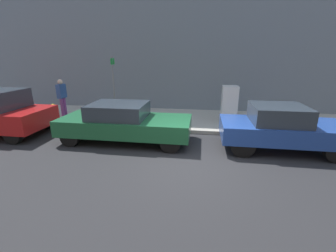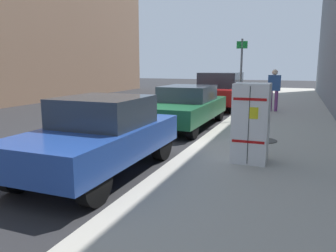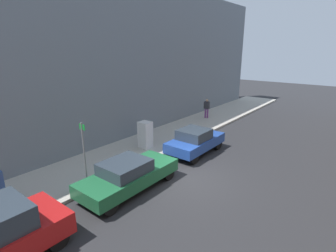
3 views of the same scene
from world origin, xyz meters
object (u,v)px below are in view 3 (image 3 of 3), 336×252
Objects in this scene: parked_sedan_green at (128,175)px; parked_hatchback_blue at (195,141)px; pedestrian_walking_far at (207,107)px; discarded_refrigerator at (145,135)px; fire_hydrant at (14,206)px; street_sign_post at (84,151)px.

parked_hatchback_blue is (-0.00, 5.23, 0.05)m from parked_sedan_green.
pedestrian_walking_far is at bearing 115.42° from parked_hatchback_blue.
fire_hydrant is at bearing -82.98° from discarded_refrigerator.
discarded_refrigerator is 5.00m from street_sign_post.
fire_hydrant is 16.14m from pedestrian_walking_far.
parked_sedan_green is at bearing 102.40° from pedestrian_walking_far.
discarded_refrigerator is at bearing 91.70° from pedestrian_walking_far.
parked_hatchback_blue is at bearing 79.55° from fire_hydrant.
street_sign_post is 2.14m from parked_sedan_green.
discarded_refrigerator is at bearing 97.02° from fire_hydrant.
street_sign_post is 6.47m from parked_hatchback_blue.
discarded_refrigerator is 0.97× the size of pedestrian_walking_far.
pedestrian_walking_far reaches higher than discarded_refrigerator.
street_sign_post is 13.22m from pedestrian_walking_far.
parked_hatchback_blue is at bearing 112.69° from pedestrian_walking_far.
fire_hydrant is 0.20× the size of parked_hatchback_blue.
parked_hatchback_blue is (2.64, 1.35, -0.18)m from discarded_refrigerator.
pedestrian_walking_far is at bearing 105.13° from parked_sedan_green.
fire_hydrant is at bearing -113.35° from parked_sedan_green.
parked_sedan_green is 1.19× the size of parked_hatchback_blue.
parked_sedan_green is 5.23m from parked_hatchback_blue.
discarded_refrigerator is at bearing 124.26° from parked_sedan_green.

